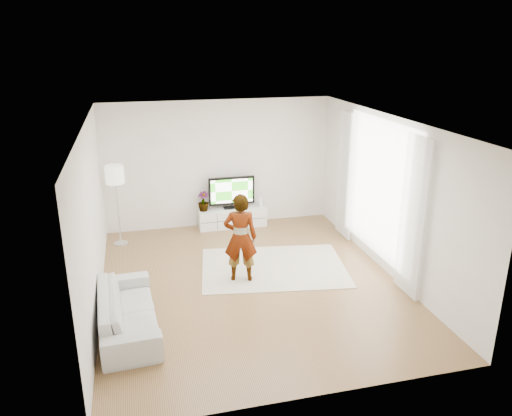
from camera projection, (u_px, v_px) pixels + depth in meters
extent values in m
plane|color=olive|center=(251.00, 283.00, 8.67)|extent=(6.00, 6.00, 0.00)
plane|color=white|center=(250.00, 122.00, 7.76)|extent=(6.00, 6.00, 0.00)
cube|color=white|center=(92.00, 219.00, 7.64)|extent=(0.02, 6.00, 2.80)
cube|color=white|center=(388.00, 196.00, 8.79)|extent=(0.02, 6.00, 2.80)
cube|color=white|center=(219.00, 164.00, 10.97)|extent=(5.00, 0.02, 2.80)
cube|color=white|center=(314.00, 292.00, 5.47)|extent=(5.00, 0.02, 2.80)
cube|color=white|center=(379.00, 188.00, 9.04)|extent=(0.01, 2.60, 2.50)
cube|color=white|center=(413.00, 218.00, 7.87)|extent=(0.04, 0.70, 2.60)
cube|color=white|center=(346.00, 176.00, 10.25)|extent=(0.04, 0.70, 2.60)
cube|color=white|center=(232.00, 217.00, 11.19)|extent=(1.51, 0.43, 0.43)
cube|color=black|center=(234.00, 221.00, 11.00)|extent=(1.47, 0.00, 0.01)
cube|color=black|center=(217.00, 222.00, 10.91)|extent=(0.01, 0.00, 0.37)
cube|color=black|center=(251.00, 219.00, 11.08)|extent=(0.01, 0.00, 0.37)
cube|color=black|center=(232.00, 208.00, 11.15)|extent=(0.37, 0.20, 0.02)
cube|color=black|center=(232.00, 206.00, 11.14)|extent=(0.07, 0.05, 0.07)
cube|color=black|center=(232.00, 191.00, 11.02)|extent=(1.03, 0.06, 0.62)
cube|color=green|center=(232.00, 191.00, 10.99)|extent=(0.94, 0.01, 0.53)
cube|color=white|center=(261.00, 201.00, 11.24)|extent=(0.09, 0.17, 0.23)
cube|color=#4CB2FF|center=(262.00, 202.00, 11.16)|extent=(0.01, 0.00, 0.12)
imported|color=#3F7238|center=(203.00, 201.00, 10.91)|extent=(0.30, 0.30, 0.43)
cube|color=beige|center=(274.00, 267.00, 9.24)|extent=(2.88, 2.27, 0.01)
imported|color=#334772|center=(240.00, 238.00, 8.53)|extent=(0.65, 0.50, 1.57)
imported|color=beige|center=(128.00, 311.00, 7.23)|extent=(0.90, 2.05, 0.59)
cylinder|color=silver|center=(121.00, 243.00, 10.31)|extent=(0.29, 0.29, 0.02)
cylinder|color=silver|center=(118.00, 214.00, 10.10)|extent=(0.04, 0.04, 1.28)
cylinder|color=white|center=(115.00, 175.00, 9.83)|extent=(0.37, 0.37, 0.36)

